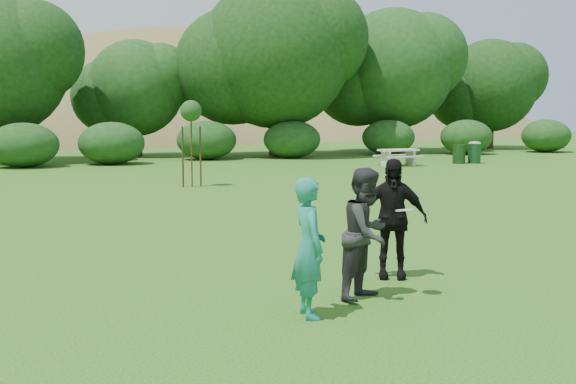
{
  "coord_description": "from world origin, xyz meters",
  "views": [
    {
      "loc": [
        -4.96,
        -8.55,
        2.53
      ],
      "look_at": [
        0.0,
        3.0,
        1.1
      ],
      "focal_mm": 45.0,
      "sensor_mm": 36.0,
      "label": 1
    }
  ],
  "objects_px": {
    "sapling": "(191,113)",
    "trash_can_lidded": "(474,152)",
    "player_teal": "(309,248)",
    "trash_can_near": "(459,154)",
    "player_black": "(392,218)",
    "picnic_table": "(398,154)",
    "player_grey": "(367,234)"
  },
  "relations": [
    {
      "from": "sapling",
      "to": "trash_can_lidded",
      "type": "relative_size",
      "value": 2.71
    },
    {
      "from": "player_teal",
      "to": "trash_can_near",
      "type": "relative_size",
      "value": 1.92
    },
    {
      "from": "player_black",
      "to": "picnic_table",
      "type": "relative_size",
      "value": 1.01
    },
    {
      "from": "player_grey",
      "to": "trash_can_lidded",
      "type": "height_order",
      "value": "player_grey"
    },
    {
      "from": "player_teal",
      "to": "sapling",
      "type": "distance_m",
      "value": 15.53
    },
    {
      "from": "picnic_table",
      "to": "trash_can_lidded",
      "type": "xyz_separation_m",
      "value": [
        4.18,
        -0.07,
        0.02
      ]
    },
    {
      "from": "trash_can_near",
      "to": "trash_can_lidded",
      "type": "relative_size",
      "value": 0.86
    },
    {
      "from": "player_teal",
      "to": "picnic_table",
      "type": "relative_size",
      "value": 0.96
    },
    {
      "from": "sapling",
      "to": "player_black",
      "type": "bearing_deg",
      "value": -93.19
    },
    {
      "from": "trash_can_near",
      "to": "player_teal",
      "type": "bearing_deg",
      "value": -130.36
    },
    {
      "from": "player_grey",
      "to": "sapling",
      "type": "bearing_deg",
      "value": 51.08
    },
    {
      "from": "player_grey",
      "to": "trash_can_near",
      "type": "xyz_separation_m",
      "value": [
        16.15,
        19.79,
        -0.44
      ]
    },
    {
      "from": "trash_can_near",
      "to": "sapling",
      "type": "xyz_separation_m",
      "value": [
        -14.45,
        -5.07,
        1.97
      ]
    },
    {
      "from": "picnic_table",
      "to": "player_teal",
      "type": "bearing_deg",
      "value": -124.41
    },
    {
      "from": "trash_can_lidded",
      "to": "player_black",
      "type": "bearing_deg",
      "value": -130.48
    },
    {
      "from": "sapling",
      "to": "player_teal",
      "type": "bearing_deg",
      "value": -100.38
    },
    {
      "from": "player_teal",
      "to": "sapling",
      "type": "relative_size",
      "value": 0.6
    },
    {
      "from": "player_teal",
      "to": "picnic_table",
      "type": "bearing_deg",
      "value": -27.13
    },
    {
      "from": "trash_can_near",
      "to": "picnic_table",
      "type": "bearing_deg",
      "value": -179.42
    },
    {
      "from": "trash_can_near",
      "to": "picnic_table",
      "type": "relative_size",
      "value": 0.5
    },
    {
      "from": "picnic_table",
      "to": "player_grey",
      "type": "bearing_deg",
      "value": -122.9
    },
    {
      "from": "sapling",
      "to": "picnic_table",
      "type": "distance_m",
      "value": 12.32
    },
    {
      "from": "picnic_table",
      "to": "trash_can_lidded",
      "type": "bearing_deg",
      "value": -0.91
    },
    {
      "from": "trash_can_near",
      "to": "sapling",
      "type": "height_order",
      "value": "sapling"
    },
    {
      "from": "player_grey",
      "to": "trash_can_lidded",
      "type": "bearing_deg",
      "value": 16.94
    },
    {
      "from": "player_black",
      "to": "sapling",
      "type": "height_order",
      "value": "sapling"
    },
    {
      "from": "player_teal",
      "to": "player_grey",
      "type": "height_order",
      "value": "player_grey"
    },
    {
      "from": "picnic_table",
      "to": "trash_can_lidded",
      "type": "height_order",
      "value": "trash_can_lidded"
    },
    {
      "from": "player_grey",
      "to": "trash_can_lidded",
      "type": "xyz_separation_m",
      "value": [
        16.96,
        19.69,
        -0.35
      ]
    },
    {
      "from": "trash_can_near",
      "to": "trash_can_lidded",
      "type": "distance_m",
      "value": 0.82
    },
    {
      "from": "player_teal",
      "to": "trash_can_near",
      "type": "height_order",
      "value": "player_teal"
    },
    {
      "from": "player_teal",
      "to": "player_grey",
      "type": "xyz_separation_m",
      "value": [
        1.08,
        0.48,
        0.02
      ]
    }
  ]
}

